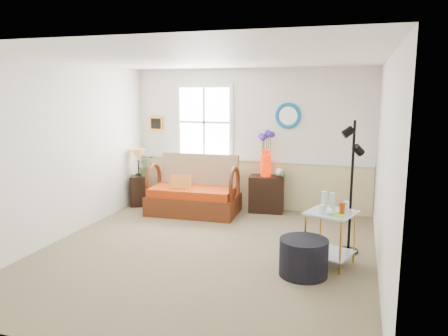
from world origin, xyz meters
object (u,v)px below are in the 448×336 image
(floor_lamp, at_px, (351,188))
(ottoman, at_px, (304,257))
(side_table, at_px, (330,238))
(cabinet, at_px, (266,194))
(lamp_stand, at_px, (140,191))
(loveseat, at_px, (193,185))

(floor_lamp, xyz_separation_m, ottoman, (-0.50, -0.97, -0.68))
(side_table, bearing_deg, cabinet, 120.39)
(side_table, height_order, ottoman, side_table)
(lamp_stand, distance_m, side_table, 4.16)
(loveseat, relative_size, floor_lamp, 0.88)
(side_table, xyz_separation_m, ottoman, (-0.27, -0.43, -0.12))
(floor_lamp, height_order, ottoman, floor_lamp)
(floor_lamp, bearing_deg, ottoman, -134.95)
(cabinet, bearing_deg, side_table, -66.33)
(loveseat, bearing_deg, cabinet, 19.79)
(loveseat, relative_size, ottoman, 2.72)
(floor_lamp, distance_m, ottoman, 1.29)
(loveseat, xyz_separation_m, cabinet, (1.23, 0.51, -0.19))
(cabinet, xyz_separation_m, floor_lamp, (1.51, -1.65, 0.58))
(cabinet, relative_size, ottoman, 1.13)
(side_table, bearing_deg, loveseat, 146.21)
(loveseat, xyz_separation_m, ottoman, (2.24, -2.11, -0.29))
(lamp_stand, relative_size, side_table, 0.83)
(ottoman, bearing_deg, cabinet, 111.09)
(lamp_stand, bearing_deg, loveseat, -9.48)
(lamp_stand, bearing_deg, floor_lamp, -18.85)
(lamp_stand, height_order, cabinet, cabinet)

